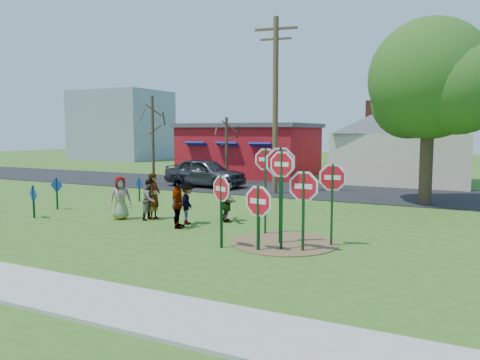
% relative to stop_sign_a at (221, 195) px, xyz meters
% --- Properties ---
extents(ground, '(120.00, 120.00, 0.00)m').
position_rel_stop_sign_a_xyz_m(ground, '(-3.08, 2.33, -1.53)').
color(ground, '#335F1B').
rests_on(ground, ground).
extents(road, '(120.00, 7.50, 0.04)m').
position_rel_stop_sign_a_xyz_m(road, '(-3.08, 13.83, -1.51)').
color(road, black).
rests_on(road, ground).
extents(dirt_patch, '(3.20, 3.20, 0.03)m').
position_rel_stop_sign_a_xyz_m(dirt_patch, '(1.42, 1.33, -1.51)').
color(dirt_patch, brown).
rests_on(dirt_patch, ground).
extents(red_building, '(9.40, 7.69, 3.90)m').
position_rel_stop_sign_a_xyz_m(red_building, '(-8.58, 20.32, 0.44)').
color(red_building, maroon).
rests_on(red_building, ground).
extents(cream_house, '(9.40, 9.40, 6.50)m').
position_rel_stop_sign_a_xyz_m(cream_house, '(2.42, 20.33, 1.40)').
color(cream_house, beige).
rests_on(cream_house, ground).
extents(distant_building, '(10.00, 8.00, 8.00)m').
position_rel_stop_sign_a_xyz_m(distant_building, '(-31.08, 32.33, 2.47)').
color(distant_building, '#8C939E').
rests_on(distant_building, ground).
extents(stop_sign_a, '(0.93, 0.44, 2.22)m').
position_rel_stop_sign_a_xyz_m(stop_sign_a, '(0.00, 0.00, 0.00)').
color(stop_sign_a, '#0F3A16').
rests_on(stop_sign_a, ground).
extents(stop_sign_b, '(0.97, 0.15, 2.93)m').
position_rel_stop_sign_a_xyz_m(stop_sign_b, '(0.42, 2.22, 0.62)').
color(stop_sign_b, '#0F3A16').
rests_on(stop_sign_b, ground).
extents(stop_sign_c, '(1.00, 0.14, 2.93)m').
position_rel_stop_sign_a_xyz_m(stop_sign_c, '(1.62, 0.55, 0.55)').
color(stop_sign_c, '#0F3A16').
rests_on(stop_sign_c, ground).
extents(stop_sign_d, '(1.08, 0.13, 2.56)m').
position_rel_stop_sign_a_xyz_m(stop_sign_d, '(2.77, 1.64, 0.30)').
color(stop_sign_d, '#0F3A16').
rests_on(stop_sign_d, ground).
extents(stop_sign_e, '(1.17, 0.25, 2.00)m').
position_rel_stop_sign_a_xyz_m(stop_sign_e, '(1.08, 0.17, -0.23)').
color(stop_sign_e, '#0F3A16').
rests_on(stop_sign_e, ground).
extents(stop_sign_f, '(1.15, 0.08, 2.41)m').
position_rel_stop_sign_a_xyz_m(stop_sign_f, '(2.23, 0.66, 0.15)').
color(stop_sign_f, '#0F3A16').
rests_on(stop_sign_f, ground).
extents(stop_sign_g, '(1.09, 0.54, 3.04)m').
position_rel_stop_sign_a_xyz_m(stop_sign_g, '(1.32, 1.22, 0.60)').
color(stop_sign_g, '#0F3A16').
rests_on(stop_sign_g, ground).
extents(blue_diamond_a, '(0.69, 0.27, 1.29)m').
position_rel_stop_sign_a_xyz_m(blue_diamond_a, '(-8.71, 0.86, -0.74)').
color(blue_diamond_a, '#0F3A16').
rests_on(blue_diamond_a, ground).
extents(blue_diamond_b, '(0.67, 0.07, 1.38)m').
position_rel_stop_sign_a_xyz_m(blue_diamond_b, '(-9.49, 2.71, -0.67)').
color(blue_diamond_b, '#0F3A16').
rests_on(blue_diamond_b, ground).
extents(blue_diamond_c, '(0.58, 0.06, 0.97)m').
position_rel_stop_sign_a_xyz_m(blue_diamond_c, '(-7.24, 4.23, -0.94)').
color(blue_diamond_c, '#0F3A16').
rests_on(blue_diamond_c, ground).
extents(blue_diamond_d, '(0.60, 0.20, 1.15)m').
position_rel_stop_sign_a_xyz_m(blue_diamond_d, '(-7.83, 6.16, -0.82)').
color(blue_diamond_d, '#0F3A16').
rests_on(blue_diamond_d, ground).
extents(person_a, '(0.92, 0.94, 1.64)m').
position_rel_stop_sign_a_xyz_m(person_a, '(-5.54, 2.15, -0.71)').
color(person_a, '#3C527E').
rests_on(person_a, ground).
extents(person_b, '(0.55, 0.72, 1.76)m').
position_rel_stop_sign_a_xyz_m(person_b, '(-4.40, 2.75, -0.65)').
color(person_b, '#2D746C').
rests_on(person_b, ground).
extents(person_c, '(0.59, 0.75, 1.54)m').
position_rel_stop_sign_a_xyz_m(person_c, '(-4.49, 2.62, -0.76)').
color(person_c, '#8A5E3F').
rests_on(person_c, ground).
extents(person_d, '(0.93, 1.14, 1.53)m').
position_rel_stop_sign_a_xyz_m(person_d, '(-2.72, 2.47, -0.76)').
color(person_d, '#37363C').
rests_on(person_d, ground).
extents(person_e, '(0.70, 1.07, 1.70)m').
position_rel_stop_sign_a_xyz_m(person_e, '(-2.66, 1.74, -0.68)').
color(person_e, '#422650').
rests_on(person_e, ground).
extents(person_f, '(1.26, 1.45, 1.58)m').
position_rel_stop_sign_a_xyz_m(person_f, '(-1.73, 3.56, -0.74)').
color(person_f, '#235232').
rests_on(person_f, ground).
extents(suv, '(5.08, 2.25, 1.70)m').
position_rel_stop_sign_a_xyz_m(suv, '(-7.85, 12.38, -0.64)').
color(suv, '#302F35').
rests_on(suv, road).
extents(utility_pole, '(2.25, 0.47, 9.22)m').
position_rel_stop_sign_a_xyz_m(utility_pole, '(-3.02, 11.51, 3.33)').
color(utility_pole, '#4C3823').
rests_on(utility_pole, ground).
extents(leafy_tree, '(5.86, 5.35, 8.33)m').
position_rel_stop_sign_a_xyz_m(leafy_tree, '(4.66, 11.03, 3.83)').
color(leafy_tree, '#382819').
rests_on(leafy_tree, ground).
extents(bare_tree_west, '(1.80, 1.80, 5.51)m').
position_rel_stop_sign_a_xyz_m(bare_tree_west, '(-11.62, 12.38, 2.04)').
color(bare_tree_west, '#382819').
rests_on(bare_tree_west, ground).
extents(bare_tree_east, '(1.80, 1.80, 4.20)m').
position_rel_stop_sign_a_xyz_m(bare_tree_east, '(-7.48, 14.44, 1.19)').
color(bare_tree_east, '#382819').
rests_on(bare_tree_east, ground).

